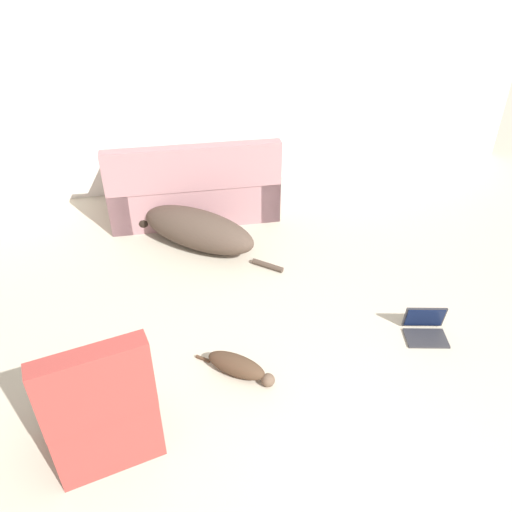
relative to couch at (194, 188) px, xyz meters
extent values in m
cube|color=silver|center=(0.43, 0.66, 0.98)|extent=(7.28, 0.06, 2.53)
cube|color=#A3757A|center=(0.00, 0.04, -0.06)|extent=(1.75, 0.93, 0.43)
cube|color=#A3757A|center=(-0.02, -0.32, 0.37)|extent=(1.71, 0.23, 0.43)
cube|color=#A3757A|center=(0.75, 0.00, 0.01)|extent=(0.25, 0.84, 0.57)
cube|color=#A3757A|center=(-0.75, 0.08, 0.01)|extent=(0.25, 0.84, 0.57)
ellipsoid|color=#4C3D33|center=(-0.06, -0.69, -0.09)|extent=(1.17, 1.12, 0.37)
sphere|color=black|center=(-0.55, -0.24, -0.16)|extent=(0.33, 0.33, 0.23)
cylinder|color=#4C3D33|center=(0.49, -1.20, -0.25)|extent=(0.26, 0.24, 0.05)
ellipsoid|color=#473323|center=(-0.04, -2.38, -0.21)|extent=(0.43, 0.40, 0.15)
sphere|color=brown|center=(0.15, -2.53, -0.23)|extent=(0.13, 0.13, 0.09)
cylinder|color=#473323|center=(-0.25, -2.20, -0.27)|extent=(0.10, 0.09, 0.02)
cube|color=#2D2D33|center=(1.41, -2.38, -0.27)|extent=(0.35, 0.27, 0.02)
cube|color=#2D2D33|center=(1.44, -2.26, -0.16)|extent=(0.31, 0.13, 0.20)
cube|color=#0F1938|center=(1.44, -2.27, -0.16)|extent=(0.28, 0.11, 0.18)
cube|color=#993833|center=(-0.90, -2.70, -0.06)|extent=(0.67, 0.62, 0.45)
cube|color=#993833|center=(-0.86, -2.91, 0.39)|extent=(0.59, 0.23, 0.45)
camera|label=1|loc=(-0.47, -4.76, 2.33)|focal=35.00mm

